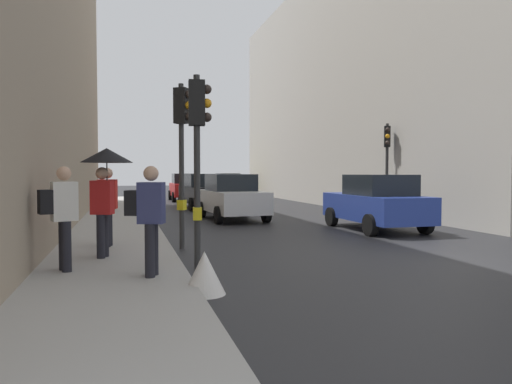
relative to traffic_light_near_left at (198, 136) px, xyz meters
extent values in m
plane|color=#28282B|center=(4.43, -0.44, -2.51)|extent=(120.00, 120.00, 0.00)
cube|color=#A8A5A0|center=(-1.59, 5.56, -2.43)|extent=(2.53, 40.00, 0.16)
cube|color=#B2ADA3|center=(15.18, 16.75, 4.18)|extent=(12.00, 29.24, 13.38)
cylinder|color=#2D2D2D|center=(-0.02, 0.00, -0.69)|extent=(0.12, 0.12, 3.64)
cube|color=black|center=(-0.02, 0.00, 0.61)|extent=(0.32, 0.27, 0.84)
cube|color=yellow|center=(-0.02, 0.00, -1.46)|extent=(0.18, 0.21, 0.24)
sphere|color=#2D231E|center=(0.17, -0.02, 0.87)|extent=(0.18, 0.18, 0.18)
sphere|color=orange|center=(0.17, -0.02, 0.61)|extent=(0.18, 0.18, 0.18)
sphere|color=#2D231E|center=(0.17, -0.02, 0.35)|extent=(0.18, 0.18, 0.18)
cylinder|color=#2D2D2D|center=(8.88, 8.27, -0.62)|extent=(0.12, 0.12, 3.79)
cube|color=black|center=(8.88, 8.27, 0.76)|extent=(0.35, 0.38, 0.84)
cube|color=yellow|center=(8.88, 8.27, -1.46)|extent=(0.25, 0.23, 0.24)
sphere|color=#2D231E|center=(8.79, 8.10, 1.02)|extent=(0.18, 0.18, 0.18)
sphere|color=orange|center=(8.79, 8.10, 0.76)|extent=(0.18, 0.18, 0.18)
sphere|color=#2D231E|center=(8.79, 8.10, 0.50)|extent=(0.18, 0.18, 0.18)
cylinder|color=#2D2D2D|center=(-0.02, 2.53, -0.55)|extent=(0.12, 0.12, 3.93)
cube|color=black|center=(-0.02, 2.53, 0.90)|extent=(0.38, 0.37, 0.84)
cube|color=yellow|center=(-0.02, 2.53, -1.46)|extent=(0.24, 0.26, 0.24)
sphere|color=#2D231E|center=(0.13, 2.42, 1.16)|extent=(0.18, 0.18, 0.18)
sphere|color=orange|center=(0.13, 2.42, 0.90)|extent=(0.18, 0.18, 0.18)
sphere|color=#2D231E|center=(0.13, 2.42, 0.64)|extent=(0.18, 0.18, 0.18)
cube|color=black|center=(2.52, 14.98, -1.79)|extent=(2.09, 4.32, 0.80)
cube|color=black|center=(2.50, 15.23, -1.07)|extent=(1.74, 2.11, 0.64)
cylinder|color=black|center=(3.51, 13.69, -2.19)|extent=(0.26, 0.65, 0.64)
cylinder|color=black|center=(1.72, 13.57, -2.19)|extent=(0.26, 0.65, 0.64)
cylinder|color=black|center=(3.32, 16.39, -2.19)|extent=(0.26, 0.65, 0.64)
cylinder|color=black|center=(1.53, 16.26, -2.19)|extent=(0.26, 0.65, 0.64)
cube|color=silver|center=(2.67, 9.06, -1.79)|extent=(2.05, 4.30, 0.80)
cube|color=black|center=(2.65, 9.31, -1.07)|extent=(1.72, 2.09, 0.64)
cylinder|color=black|center=(3.65, 7.76, -2.19)|extent=(0.26, 0.65, 0.64)
cylinder|color=black|center=(1.85, 7.65, -2.19)|extent=(0.26, 0.65, 0.64)
cylinder|color=black|center=(3.49, 10.46, -2.19)|extent=(0.26, 0.65, 0.64)
cylinder|color=black|center=(1.69, 10.35, -2.19)|extent=(0.26, 0.65, 0.64)
cube|color=red|center=(2.49, 21.97, -1.79)|extent=(1.84, 4.22, 0.80)
cube|color=black|center=(2.49, 22.22, -1.07)|extent=(1.62, 2.02, 0.64)
cylinder|color=black|center=(3.37, 20.61, -2.19)|extent=(0.23, 0.64, 0.64)
cylinder|color=black|center=(1.57, 20.63, -2.19)|extent=(0.23, 0.64, 0.64)
cylinder|color=black|center=(3.40, 23.31, -2.19)|extent=(0.23, 0.64, 0.64)
cylinder|color=black|center=(1.60, 23.33, -2.19)|extent=(0.23, 0.64, 0.64)
cube|color=yellow|center=(6.56, 28.45, -1.79)|extent=(1.82, 4.21, 0.80)
cube|color=black|center=(6.56, 28.20, -1.07)|extent=(1.61, 2.01, 0.64)
cylinder|color=black|center=(5.67, 29.80, -2.19)|extent=(0.22, 0.64, 0.64)
cylinder|color=black|center=(7.47, 29.80, -2.19)|extent=(0.22, 0.64, 0.64)
cylinder|color=black|center=(5.65, 27.10, -2.19)|extent=(0.22, 0.64, 0.64)
cylinder|color=black|center=(7.45, 27.10, -2.19)|extent=(0.22, 0.64, 0.64)
cube|color=navy|center=(6.35, 4.68, -1.79)|extent=(1.82, 4.21, 0.80)
cube|color=black|center=(6.35, 4.43, -1.07)|extent=(1.61, 2.01, 0.64)
cylinder|color=black|center=(5.46, 6.03, -2.19)|extent=(0.22, 0.64, 0.64)
cylinder|color=black|center=(7.26, 6.02, -2.19)|extent=(0.22, 0.64, 0.64)
cylinder|color=black|center=(5.44, 3.33, -2.19)|extent=(0.22, 0.64, 0.64)
cylinder|color=black|center=(7.24, 3.32, -2.19)|extent=(0.22, 0.64, 0.64)
cylinder|color=black|center=(-1.73, 0.93, -1.93)|extent=(0.16, 0.16, 0.85)
cylinder|color=black|center=(-1.80, 0.74, -1.93)|extent=(0.16, 0.16, 0.85)
cube|color=red|center=(-1.76, 0.83, -1.17)|extent=(0.46, 0.38, 0.66)
sphere|color=tan|center=(-1.76, 0.83, -0.70)|extent=(0.24, 0.24, 0.24)
cylinder|color=black|center=(-1.67, 0.80, -0.92)|extent=(0.02, 0.02, 0.90)
cone|color=black|center=(-1.67, 0.80, -0.35)|extent=(1.00, 1.00, 0.28)
cylinder|color=black|center=(-0.90, -1.06, -1.93)|extent=(0.16, 0.16, 0.85)
cylinder|color=black|center=(-0.97, -1.25, -1.93)|extent=(0.16, 0.16, 0.85)
cube|color=navy|center=(-0.93, -1.16, -1.17)|extent=(0.46, 0.38, 0.66)
sphere|color=tan|center=(-0.93, -1.16, -0.70)|extent=(0.24, 0.24, 0.24)
cube|color=black|center=(-1.22, -1.06, -1.17)|extent=(0.28, 0.33, 0.40)
cylinder|color=black|center=(-2.36, -0.25, -1.93)|extent=(0.16, 0.16, 0.85)
cylinder|color=black|center=(-2.29, -0.44, -1.93)|extent=(0.16, 0.16, 0.85)
cube|color=silver|center=(-2.32, -0.34, -1.17)|extent=(0.46, 0.38, 0.66)
sphere|color=tan|center=(-2.32, -0.34, -0.70)|extent=(0.24, 0.24, 0.24)
cube|color=black|center=(-2.61, -0.44, -1.17)|extent=(0.28, 0.33, 0.40)
cylinder|color=black|center=(-1.69, 2.40, -1.93)|extent=(0.16, 0.16, 0.85)
cylinder|color=black|center=(-1.73, 2.20, -1.93)|extent=(0.16, 0.16, 0.85)
cube|color=red|center=(-1.71, 2.30, -1.17)|extent=(0.44, 0.33, 0.66)
sphere|color=tan|center=(-1.71, 2.30, -0.70)|extent=(0.24, 0.24, 0.24)
cone|color=silver|center=(-0.20, -1.91, -2.19)|extent=(0.64, 0.64, 0.65)
camera|label=1|loc=(-1.34, -8.96, -0.69)|focal=33.62mm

